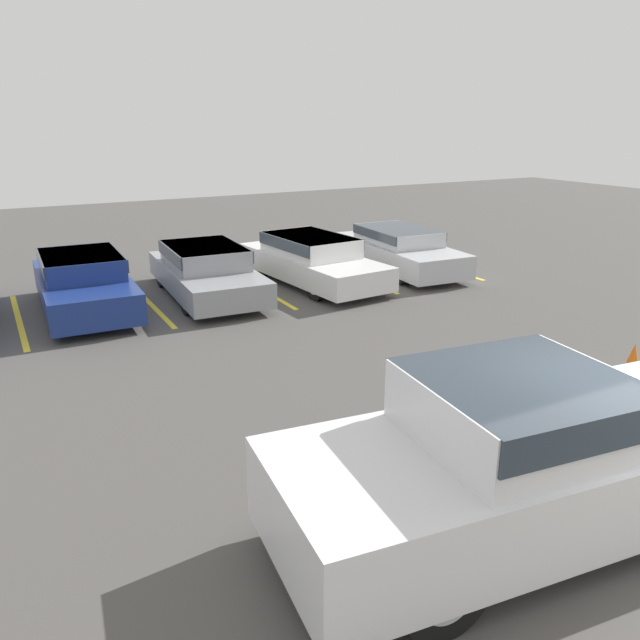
{
  "coord_description": "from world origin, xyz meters",
  "views": [
    {
      "loc": [
        -5.54,
        -3.14,
        4.13
      ],
      "look_at": [
        -0.96,
        5.29,
        1.0
      ],
      "focal_mm": 35.0,
      "sensor_mm": 36.0,
      "label": 1
    }
  ],
  "objects_px": {
    "parked_sedan_c": "(206,269)",
    "parked_sedan_d": "(312,258)",
    "pickup_truck": "(538,453)",
    "parked_sedan_b": "(83,281)",
    "traffic_cone": "(633,361)",
    "parked_sedan_e": "(399,248)"
  },
  "relations": [
    {
      "from": "parked_sedan_d",
      "to": "pickup_truck",
      "type": "bearing_deg",
      "value": -20.01
    },
    {
      "from": "parked_sedan_d",
      "to": "traffic_cone",
      "type": "xyz_separation_m",
      "value": [
        1.86,
        -7.99,
        -0.41
      ]
    },
    {
      "from": "parked_sedan_e",
      "to": "parked_sedan_b",
      "type": "bearing_deg",
      "value": -87.41
    },
    {
      "from": "parked_sedan_c",
      "to": "parked_sedan_e",
      "type": "bearing_deg",
      "value": 92.33
    },
    {
      "from": "parked_sedan_e",
      "to": "pickup_truck",
      "type": "bearing_deg",
      "value": -24.85
    },
    {
      "from": "parked_sedan_d",
      "to": "parked_sedan_e",
      "type": "height_order",
      "value": "parked_sedan_d"
    },
    {
      "from": "pickup_truck",
      "to": "traffic_cone",
      "type": "bearing_deg",
      "value": 31.05
    },
    {
      "from": "pickup_truck",
      "to": "parked_sedan_b",
      "type": "distance_m",
      "value": 10.76
    },
    {
      "from": "parked_sedan_d",
      "to": "parked_sedan_e",
      "type": "xyz_separation_m",
      "value": [
        2.82,
        0.1,
        -0.03
      ]
    },
    {
      "from": "parked_sedan_b",
      "to": "parked_sedan_c",
      "type": "relative_size",
      "value": 0.95
    },
    {
      "from": "parked_sedan_c",
      "to": "parked_sedan_d",
      "type": "relative_size",
      "value": 0.94
    },
    {
      "from": "parked_sedan_e",
      "to": "traffic_cone",
      "type": "distance_m",
      "value": 8.15
    },
    {
      "from": "pickup_truck",
      "to": "parked_sedan_d",
      "type": "bearing_deg",
      "value": 80.95
    },
    {
      "from": "parked_sedan_b",
      "to": "parked_sedan_c",
      "type": "distance_m",
      "value": 2.79
    },
    {
      "from": "pickup_truck",
      "to": "parked_sedan_e",
      "type": "distance_m",
      "value": 11.63
    },
    {
      "from": "pickup_truck",
      "to": "parked_sedan_c",
      "type": "xyz_separation_m",
      "value": [
        -0.07,
        10.28,
        -0.22
      ]
    },
    {
      "from": "parked_sedan_d",
      "to": "parked_sedan_e",
      "type": "distance_m",
      "value": 2.82
    },
    {
      "from": "parked_sedan_c",
      "to": "traffic_cone",
      "type": "relative_size",
      "value": 8.26
    },
    {
      "from": "pickup_truck",
      "to": "parked_sedan_b",
      "type": "relative_size",
      "value": 1.3
    },
    {
      "from": "pickup_truck",
      "to": "traffic_cone",
      "type": "distance_m",
      "value": 5.09
    },
    {
      "from": "parked_sedan_b",
      "to": "parked_sedan_d",
      "type": "bearing_deg",
      "value": 89.04
    },
    {
      "from": "pickup_truck",
      "to": "parked_sedan_b",
      "type": "bearing_deg",
      "value": 111.38
    }
  ]
}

